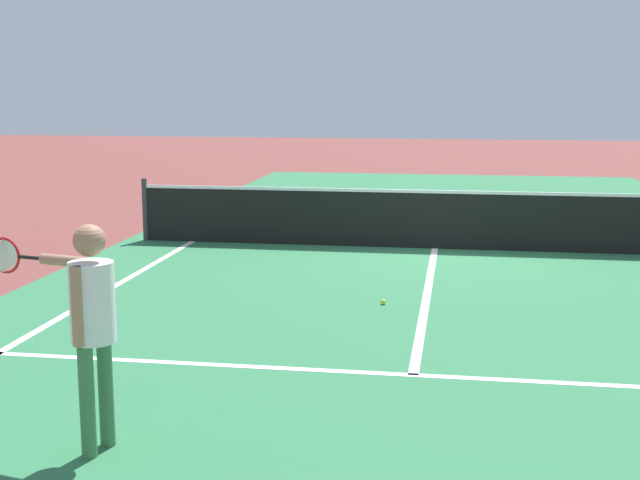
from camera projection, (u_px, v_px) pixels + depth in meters
ground_plane at (435, 249)px, 14.20m from camera, size 60.00×60.00×0.00m
court_surface_inbounds at (435, 249)px, 14.20m from camera, size 10.62×24.40×0.00m
line_sideline_left at (20, 340)px, 9.07m from camera, size 0.10×11.89×0.01m
line_service_near at (413, 375)px, 7.98m from camera, size 8.22×0.10×0.01m
line_center_service at (427, 294)px, 11.09m from camera, size 0.10×6.40×0.01m
net at (436, 219)px, 14.11m from camera, size 9.98×0.09×1.07m
player_near at (90, 312)px, 6.16m from camera, size 1.15×0.70×1.67m
tennis_ball_mid_court at (383, 302)px, 10.56m from camera, size 0.07×0.07×0.07m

